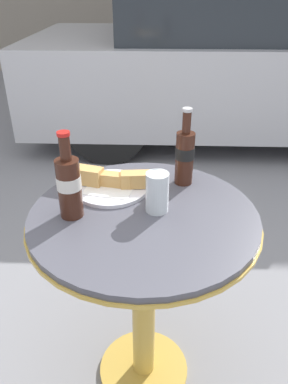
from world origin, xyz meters
name	(u,v)px	position (x,y,z in m)	size (l,w,h in m)	color
ground_plane	(144,369)	(0.00, 0.00, 0.00)	(30.00, 30.00, 0.00)	gray
bistro_table	(144,258)	(0.00, 0.00, 0.57)	(0.69, 0.69, 0.74)	gold
cola_bottle_left	(69,185)	(-0.21, -0.02, 0.84)	(0.07, 0.07, 0.26)	#3D1E14
cola_bottle_right	(185,155)	(0.13, 0.19, 0.84)	(0.06, 0.06, 0.26)	#3D1E14
drinking_glass	(157,194)	(0.04, 0.01, 0.80)	(0.07, 0.07, 0.12)	#C68923
lunch_plate_near	(109,182)	(-0.12, 0.14, 0.77)	(0.34, 0.24, 0.07)	white
parked_car	(240,65)	(0.80, 2.72, 0.62)	(3.88, 1.77, 1.29)	#B7B7BC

